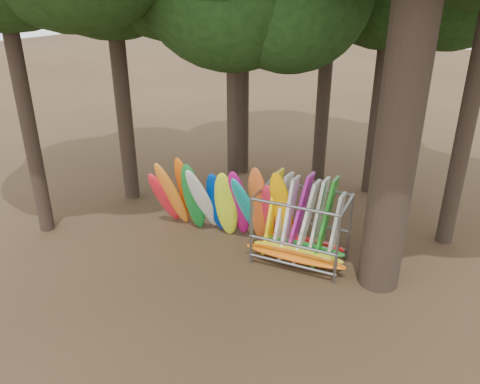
% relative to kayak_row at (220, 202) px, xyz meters
% --- Properties ---
extents(ground, '(120.00, 120.00, 0.00)m').
position_rel_kayak_row_xyz_m(ground, '(1.05, -0.61, -1.32)').
color(ground, '#47331E').
rests_on(ground, ground).
extents(lake, '(160.00, 160.00, 0.00)m').
position_rel_kayak_row_xyz_m(lake, '(1.05, 59.39, -1.32)').
color(lake, gray).
rests_on(lake, ground).
extents(far_shore, '(160.00, 4.00, 4.00)m').
position_rel_kayak_row_xyz_m(far_shore, '(1.05, 109.39, 0.68)').
color(far_shore, black).
rests_on(far_shore, ground).
extents(kayak_row, '(5.07, 2.10, 3.07)m').
position_rel_kayak_row_xyz_m(kayak_row, '(0.00, 0.00, 0.00)').
color(kayak_row, red).
rests_on(kayak_row, ground).
extents(storage_rack, '(3.16, 1.51, 2.86)m').
position_rel_kayak_row_xyz_m(storage_rack, '(2.85, -0.22, -0.28)').
color(storage_rack, slate).
rests_on(storage_rack, ground).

